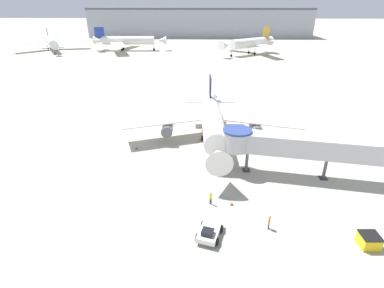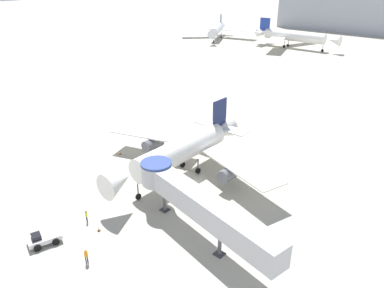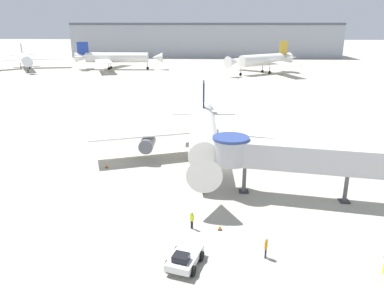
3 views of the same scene
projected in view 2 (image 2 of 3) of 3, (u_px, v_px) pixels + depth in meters
The scene contains 10 objects.
ground_plane at pixel (191, 183), 56.15m from camera, with size 800.00×800.00×0.00m, color #A8A393.
main_airplane at pixel (184, 150), 57.08m from camera, with size 33.02×27.01×9.89m.
jet_bridge at pixel (194, 200), 43.33m from camera, with size 22.87×6.92×6.50m.
pushback_tug_white at pixel (43, 238), 43.56m from camera, with size 3.09×4.13×1.49m.
traffic_cone_port_wing at pixel (120, 153), 64.93m from camera, with size 0.40×0.40×0.67m.
traffic_cone_near_nose at pixel (99, 229), 45.74m from camera, with size 0.35×0.35×0.59m.
ground_crew_marshaller at pixel (86, 255), 40.37m from camera, with size 0.30×0.39×1.83m.
ground_crew_wing_walker at pixel (86, 215), 47.10m from camera, with size 0.37×0.37×1.73m.
background_jet_gray_tail at pixel (217, 29), 174.50m from camera, with size 32.51×30.68×10.00m.
background_jet_blue_tail at pixel (292, 36), 153.10m from camera, with size 36.16×36.78×11.06m.
Camera 2 is at (32.51, -35.97, 28.95)m, focal length 35.00 mm.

